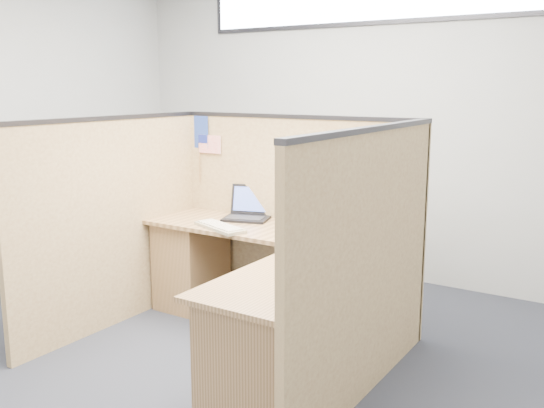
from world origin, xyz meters
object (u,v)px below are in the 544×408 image
Objects in this scene: keyboard at (220,227)px; laptop at (251,211)px; mouse at (326,242)px; l_desk at (262,294)px.

laptop is at bearing 111.63° from keyboard.
laptop is 0.96m from mouse.
mouse is at bearing -43.14° from laptop.
laptop reaches higher than keyboard.
keyboard is 4.40× the size of mouse.
laptop is at bearing 129.72° from l_desk.
keyboard reaches higher than l_desk.
laptop is (-0.50, 0.60, 0.40)m from l_desk.
l_desk is at bearing -152.91° from mouse.
laptop reaches higher than mouse.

